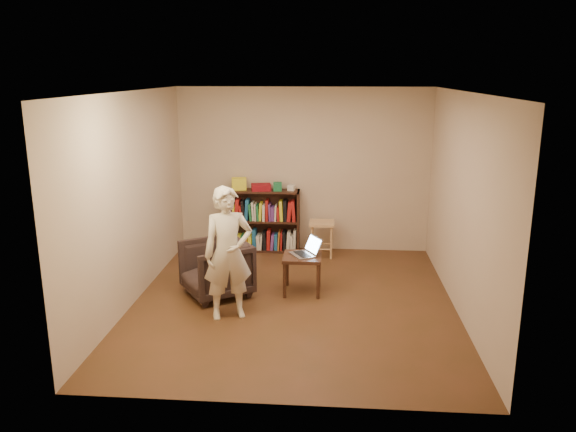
# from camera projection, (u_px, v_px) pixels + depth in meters

# --- Properties ---
(floor) EXTENTS (4.50, 4.50, 0.00)m
(floor) POSITION_uv_depth(u_px,v_px,m) (293.00, 302.00, 7.08)
(floor) COLOR #482F17
(floor) RESTS_ON ground
(ceiling) EXTENTS (4.50, 4.50, 0.00)m
(ceiling) POSITION_uv_depth(u_px,v_px,m) (294.00, 92.00, 6.43)
(ceiling) COLOR silver
(ceiling) RESTS_ON wall_back
(wall_back) EXTENTS (4.00, 0.00, 4.00)m
(wall_back) POSITION_uv_depth(u_px,v_px,m) (303.00, 170.00, 8.93)
(wall_back) COLOR beige
(wall_back) RESTS_ON floor
(wall_left) EXTENTS (0.00, 4.50, 4.50)m
(wall_left) POSITION_uv_depth(u_px,v_px,m) (132.00, 199.00, 6.91)
(wall_left) COLOR beige
(wall_left) RESTS_ON floor
(wall_right) EXTENTS (0.00, 4.50, 4.50)m
(wall_right) POSITION_uv_depth(u_px,v_px,m) (463.00, 205.00, 6.60)
(wall_right) COLOR beige
(wall_right) RESTS_ON floor
(bookshelf) EXTENTS (1.20, 0.30, 1.00)m
(bookshelf) POSITION_uv_depth(u_px,v_px,m) (262.00, 224.00, 9.04)
(bookshelf) COLOR black
(bookshelf) RESTS_ON floor
(box_yellow) EXTENTS (0.26, 0.21, 0.19)m
(box_yellow) POSITION_uv_depth(u_px,v_px,m) (239.00, 184.00, 8.91)
(box_yellow) COLOR yellow
(box_yellow) RESTS_ON bookshelf
(red_cloth) EXTENTS (0.34, 0.28, 0.10)m
(red_cloth) POSITION_uv_depth(u_px,v_px,m) (261.00, 187.00, 8.87)
(red_cloth) COLOR maroon
(red_cloth) RESTS_ON bookshelf
(box_green) EXTENTS (0.14, 0.14, 0.13)m
(box_green) POSITION_uv_depth(u_px,v_px,m) (278.00, 187.00, 8.83)
(box_green) COLOR #1C6C3E
(box_green) RESTS_ON bookshelf
(box_white) EXTENTS (0.12, 0.12, 0.08)m
(box_white) POSITION_uv_depth(u_px,v_px,m) (291.00, 188.00, 8.86)
(box_white) COLOR silver
(box_white) RESTS_ON bookshelf
(stool) EXTENTS (0.38, 0.38, 0.55)m
(stool) POSITION_uv_depth(u_px,v_px,m) (322.00, 228.00, 8.76)
(stool) COLOR tan
(stool) RESTS_ON floor
(armchair) EXTENTS (1.08, 1.08, 0.72)m
(armchair) POSITION_uv_depth(u_px,v_px,m) (216.00, 269.00, 7.23)
(armchair) COLOR #332522
(armchair) RESTS_ON floor
(side_table) EXTENTS (0.50, 0.50, 0.51)m
(side_table) POSITION_uv_depth(u_px,v_px,m) (302.00, 262.00, 7.31)
(side_table) COLOR black
(side_table) RESTS_ON floor
(laptop) EXTENTS (0.46, 0.46, 0.23)m
(laptop) POSITION_uv_depth(u_px,v_px,m) (307.00, 251.00, 7.31)
(laptop) COLOR #B5B4B9
(laptop) RESTS_ON side_table
(person) EXTENTS (0.67, 0.55, 1.57)m
(person) POSITION_uv_depth(u_px,v_px,m) (228.00, 253.00, 6.49)
(person) COLOR beige
(person) RESTS_ON floor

